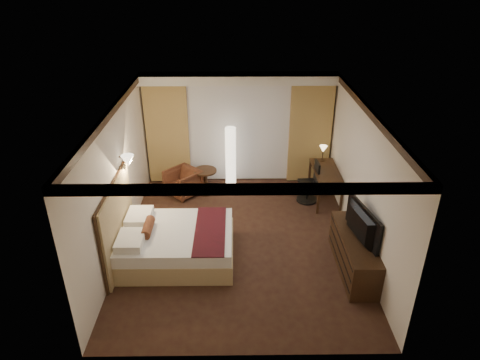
{
  "coord_description": "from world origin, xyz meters",
  "views": [
    {
      "loc": [
        -0.09,
        -6.95,
        4.96
      ],
      "look_at": [
        0.0,
        0.4,
        1.15
      ],
      "focal_mm": 32.0,
      "sensor_mm": 36.0,
      "label": 1
    }
  ],
  "objects_px": {
    "side_table": "(205,181)",
    "office_chair": "(308,182)",
    "floor_lamp": "(231,158)",
    "television": "(357,221)",
    "desk": "(325,185)",
    "dresser": "(354,253)",
    "armchair": "(183,181)",
    "bed": "(177,244)"
  },
  "relations": [
    {
      "from": "desk",
      "to": "dresser",
      "type": "xyz_separation_m",
      "value": [
        0.05,
        -2.49,
        -0.04
      ]
    },
    {
      "from": "floor_lamp",
      "to": "dresser",
      "type": "height_order",
      "value": "floor_lamp"
    },
    {
      "from": "bed",
      "to": "armchair",
      "type": "xyz_separation_m",
      "value": [
        -0.15,
        2.4,
        0.05
      ]
    },
    {
      "from": "side_table",
      "to": "dresser",
      "type": "relative_size",
      "value": 0.34
    },
    {
      "from": "side_table",
      "to": "office_chair",
      "type": "relative_size",
      "value": 0.61
    },
    {
      "from": "armchair",
      "to": "desk",
      "type": "distance_m",
      "value": 3.28
    },
    {
      "from": "office_chair",
      "to": "television",
      "type": "bearing_deg",
      "value": -84.3
    },
    {
      "from": "bed",
      "to": "floor_lamp",
      "type": "distance_m",
      "value": 2.95
    },
    {
      "from": "armchair",
      "to": "floor_lamp",
      "type": "relative_size",
      "value": 0.45
    },
    {
      "from": "side_table",
      "to": "television",
      "type": "height_order",
      "value": "television"
    },
    {
      "from": "armchair",
      "to": "desk",
      "type": "xyz_separation_m",
      "value": [
        3.27,
        -0.26,
        0.02
      ]
    },
    {
      "from": "bed",
      "to": "office_chair",
      "type": "bearing_deg",
      "value": 37.44
    },
    {
      "from": "desk",
      "to": "dresser",
      "type": "height_order",
      "value": "desk"
    },
    {
      "from": "desk",
      "to": "office_chair",
      "type": "bearing_deg",
      "value": -172.81
    },
    {
      "from": "television",
      "to": "office_chair",
      "type": "bearing_deg",
      "value": -1.51
    },
    {
      "from": "floor_lamp",
      "to": "desk",
      "type": "xyz_separation_m",
      "value": [
        2.15,
        -0.61,
        -0.4
      ]
    },
    {
      "from": "floor_lamp",
      "to": "television",
      "type": "bearing_deg",
      "value": -55.04
    },
    {
      "from": "side_table",
      "to": "dresser",
      "type": "distance_m",
      "value": 3.99
    },
    {
      "from": "armchair",
      "to": "television",
      "type": "bearing_deg",
      "value": 4.09
    },
    {
      "from": "desk",
      "to": "floor_lamp",
      "type": "bearing_deg",
      "value": 164.17
    },
    {
      "from": "armchair",
      "to": "television",
      "type": "height_order",
      "value": "television"
    },
    {
      "from": "bed",
      "to": "desk",
      "type": "bearing_deg",
      "value": 34.38
    },
    {
      "from": "desk",
      "to": "television",
      "type": "relative_size",
      "value": 1.13
    },
    {
      "from": "armchair",
      "to": "floor_lamp",
      "type": "xyz_separation_m",
      "value": [
        1.12,
        0.34,
        0.43
      ]
    },
    {
      "from": "floor_lamp",
      "to": "side_table",
      "type": "bearing_deg",
      "value": -157.25
    },
    {
      "from": "bed",
      "to": "floor_lamp",
      "type": "xyz_separation_m",
      "value": [
        0.97,
        2.74,
        0.48
      ]
    },
    {
      "from": "bed",
      "to": "office_chair",
      "type": "height_order",
      "value": "office_chair"
    },
    {
      "from": "side_table",
      "to": "armchair",
      "type": "bearing_deg",
      "value": -169.7
    },
    {
      "from": "side_table",
      "to": "floor_lamp",
      "type": "height_order",
      "value": "floor_lamp"
    },
    {
      "from": "armchair",
      "to": "dresser",
      "type": "height_order",
      "value": "armchair"
    },
    {
      "from": "floor_lamp",
      "to": "desk",
      "type": "distance_m",
      "value": 2.27
    },
    {
      "from": "floor_lamp",
      "to": "office_chair",
      "type": "relative_size",
      "value": 1.59
    },
    {
      "from": "desk",
      "to": "office_chair",
      "type": "distance_m",
      "value": 0.42
    },
    {
      "from": "dresser",
      "to": "office_chair",
      "type": "bearing_deg",
      "value": 100.35
    },
    {
      "from": "side_table",
      "to": "floor_lamp",
      "type": "xyz_separation_m",
      "value": [
        0.6,
        0.25,
        0.48
      ]
    },
    {
      "from": "floor_lamp",
      "to": "office_chair",
      "type": "xyz_separation_m",
      "value": [
        1.75,
        -0.66,
        -0.29
      ]
    },
    {
      "from": "bed",
      "to": "dresser",
      "type": "relative_size",
      "value": 1.18
    },
    {
      "from": "office_chair",
      "to": "television",
      "type": "distance_m",
      "value": 2.53
    },
    {
      "from": "armchair",
      "to": "office_chair",
      "type": "xyz_separation_m",
      "value": [
        2.87,
        -0.31,
        0.14
      ]
    },
    {
      "from": "office_chair",
      "to": "bed",
      "type": "bearing_deg",
      "value": -146.53
    },
    {
      "from": "armchair",
      "to": "office_chair",
      "type": "height_order",
      "value": "office_chair"
    },
    {
      "from": "side_table",
      "to": "floor_lamp",
      "type": "relative_size",
      "value": 0.38
    }
  ]
}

